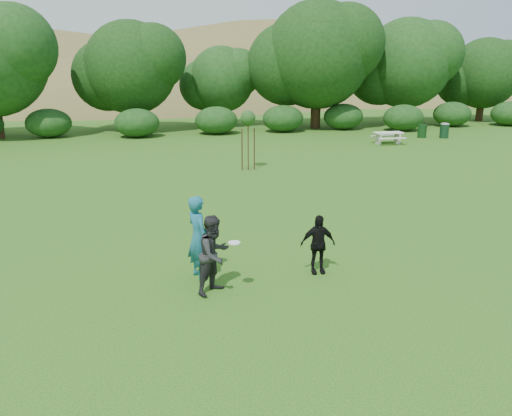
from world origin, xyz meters
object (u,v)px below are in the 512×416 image
Objects in this scene: player_black at (318,244)px; sapling at (248,120)px; player_grey at (214,254)px; trash_can_lidded at (444,130)px; trash_can_near at (422,131)px; player_teal at (198,237)px; picnic_table at (388,136)px.

sapling is (0.67, 12.44, 1.68)m from player_black.
trash_can_lidded is at bearing 6.92° from player_grey.
player_teal is at bearing -130.46° from trash_can_near.
sapling is at bearing -153.00° from trash_can_lidded.
player_grey is at bearing -165.27° from player_black.
trash_can_lidded is at bearing 27.00° from sapling.
player_grey is at bearing -131.71° from trash_can_lidded.
player_black is 0.52× the size of sapling.
sapling is at bearing -149.25° from picnic_table.
player_teal is at bearing -106.24° from sapling.
player_teal is 12.72m from sapling.
player_black is 25.26m from trash_can_near.
sapling is at bearing -35.76° from player_teal.
player_black is 25.73m from trash_can_lidded.
sapling is (3.26, 13.01, 1.52)m from player_grey.
trash_can_near is 4.16m from picnic_table.
player_teal is at bearing -127.11° from picnic_table.
picnic_table is at bearing 61.85° from player_black.
player_grey is 23.42m from picnic_table.
player_grey is 1.72× the size of trash_can_lidded.
player_teal is 1.13× the size of player_grey.
sapling reaches higher than trash_can_lidded.
sapling reaches higher than picnic_table.
player_grey is (0.27, -0.87, -0.12)m from player_teal.
player_grey is at bearing 177.80° from player_teal.
trash_can_lidded reaches higher than trash_can_near.
player_teal is 1.94× the size of trash_can_lidded.
trash_can_lidded is at bearing -62.87° from player_teal.
trash_can_near is at bearing -59.99° from player_teal.
trash_can_lidded is (4.99, 1.66, 0.02)m from picnic_table.
player_teal is 22.89m from picnic_table.
sapling is 1.58× the size of picnic_table.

